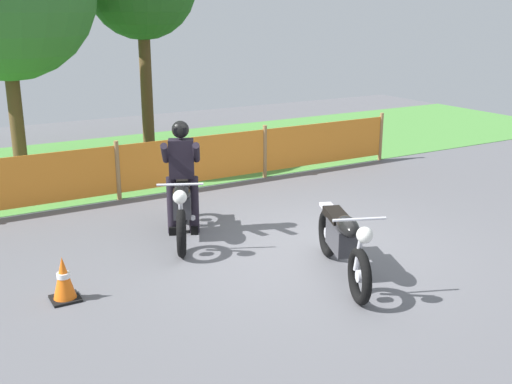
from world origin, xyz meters
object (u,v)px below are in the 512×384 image
object	(u,v)px
rider_lead	(182,174)
traffic_cone	(64,279)
motorcycle_lead	(183,206)
motorcycle_trailing	(343,242)

from	to	relation	value
rider_lead	traffic_cone	world-z (taller)	rider_lead
rider_lead	traffic_cone	xyz separation A→B (m)	(-2.09, -1.36, -0.66)
motorcycle_lead	motorcycle_trailing	distance (m)	2.55
motorcycle_trailing	rider_lead	world-z (taller)	rider_lead
motorcycle_lead	traffic_cone	world-z (taller)	motorcycle_lead
motorcycle_trailing	traffic_cone	distance (m)	3.33
motorcycle_lead	motorcycle_trailing	world-z (taller)	motorcycle_lead
motorcycle_trailing	traffic_cone	world-z (taller)	motorcycle_trailing
motorcycle_trailing	rider_lead	bearing A→B (deg)	-135.05
motorcycle_trailing	traffic_cone	xyz separation A→B (m)	(-3.13, 1.11, -0.22)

